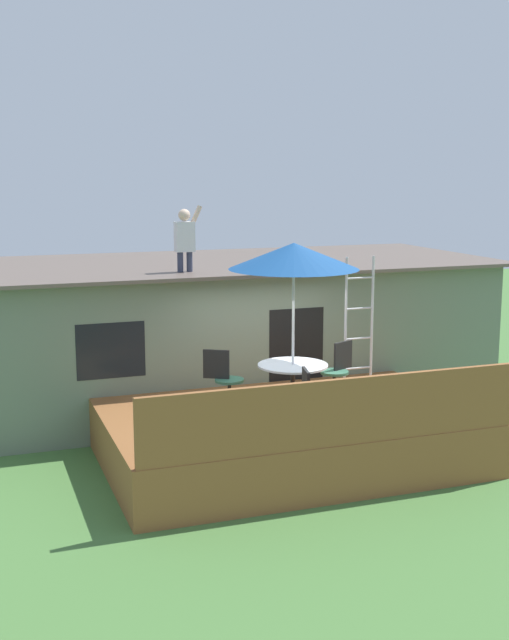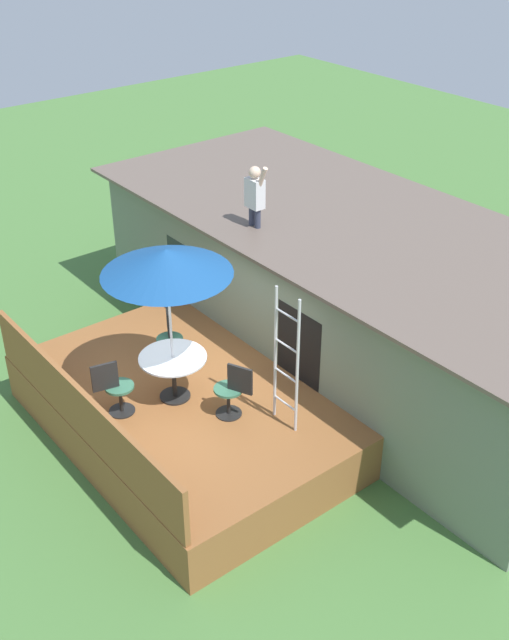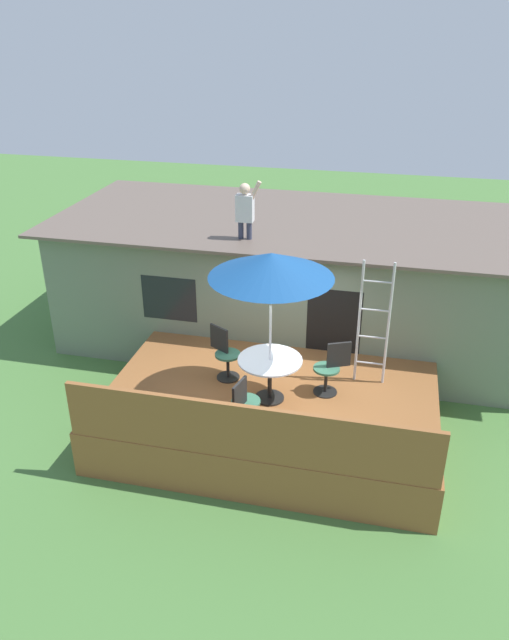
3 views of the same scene
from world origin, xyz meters
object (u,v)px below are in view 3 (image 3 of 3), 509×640
Objects in this scene: patio_chair_left at (225,353)px; patio_chair_near at (244,404)px; patio_table at (270,368)px; step_ladder at (374,324)px; patio_umbrella at (271,265)px; patio_chair_right at (331,368)px; person_figure at (245,207)px.

patio_chair_left and patio_chair_near have the same top height.
patio_table is 1.88m from step_ladder.
patio_umbrella is 2.76× the size of patio_chair_near.
patio_chair_left is (-2.45, -0.42, -0.64)m from step_ladder.
patio_chair_left reaches higher than patio_table.
patio_chair_left is 1.00× the size of patio_chair_right.
person_figure is at bearing 122.03° from patio_chair_left.
step_ladder is at bearing -29.84° from person_figure.
patio_chair_left is (-0.90, 0.51, -0.13)m from patio_table.
step_ladder reaches higher than patio_chair_near.
patio_chair_near is at bearing 25.02° from patio_chair_right.
person_figure is (-2.53, 1.45, 1.40)m from step_ladder.
patio_chair_right is at bearing -27.75° from patio_chair_near.
patio_chair_right is at bearing 24.35° from patio_table.
patio_chair_right is at bearing -140.59° from step_ladder.
step_ladder is at bearing 30.91° from patio_table.
patio_umbrella reaches higher than patio_table.
patio_table is 0.41× the size of patio_umbrella.
patio_chair_right is (1.91, -1.95, -2.04)m from person_figure.
person_figure is at bearing 112.41° from patio_table.
patio_table is at bearing -0.00° from patio_chair_right.
patio_table is at bearing -149.09° from step_ladder.
step_ladder is 1.02m from patio_chair_right.
step_ladder is at bearing 39.21° from patio_chair_left.
patio_table is 1.03m from patio_chair_right.
patio_chair_right is (-0.61, -0.50, -0.64)m from step_ladder.
patio_chair_left is (0.08, -1.87, -2.04)m from person_figure.
patio_chair_left and patio_chair_right have the same top height.
patio_umbrella is 1.15× the size of step_ladder.
patio_chair_right is (1.83, -0.09, 0.00)m from patio_chair_left.
patio_chair_left is 1.83m from patio_chair_right.
patio_umbrella is 2.15m from patio_chair_right.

